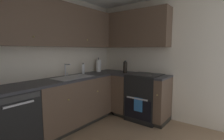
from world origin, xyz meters
name	(u,v)px	position (x,y,z in m)	size (l,w,h in m)	color
wall_back	(41,61)	(0.00, 1.45, 1.21)	(3.66, 0.05, 2.42)	beige
wall_right	(161,60)	(1.80, 0.00, 1.21)	(0.05, 2.95, 2.42)	beige
dishwasher	(10,122)	(-0.67, 1.12, 0.44)	(0.60, 0.63, 0.88)	black
lower_cabinets_back	(73,102)	(0.41, 1.13, 0.44)	(1.55, 0.62, 0.88)	brown
countertop_back	(72,78)	(0.40, 1.12, 0.89)	(2.75, 0.60, 0.04)	#2D2D33
lower_cabinets_right	(136,96)	(1.48, 0.39, 0.44)	(0.62, 1.08, 0.88)	brown
countertop_right	(137,75)	(1.48, 0.39, 0.89)	(0.60, 1.08, 0.03)	#2D2D33
oven_range	(145,97)	(1.50, 0.20, 0.46)	(0.68, 0.62, 1.06)	black
upper_cabinets_back	(58,25)	(0.24, 1.26, 1.84)	(2.43, 0.34, 0.75)	brown
upper_cabinets_right	(131,30)	(1.62, 0.61, 1.84)	(0.32, 1.62, 0.75)	brown
sink	(74,80)	(0.41, 1.09, 0.87)	(0.71, 0.40, 0.10)	#B7B7BC
faucet	(66,69)	(0.42, 1.30, 1.05)	(0.07, 0.16, 0.24)	silver
soap_bottle	(83,69)	(0.85, 1.30, 1.01)	(0.06, 0.06, 0.23)	silver
paper_towel_roll	(99,66)	(1.31, 1.28, 1.05)	(0.11, 0.11, 0.33)	white
oil_bottle	(125,67)	(1.48, 0.67, 1.04)	(0.08, 0.08, 0.26)	black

